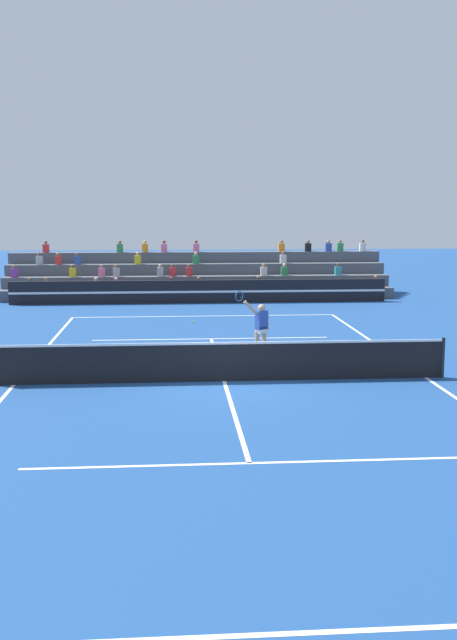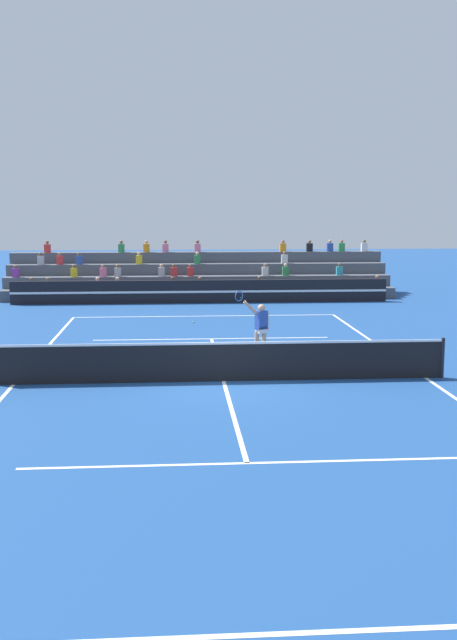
% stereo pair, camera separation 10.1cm
% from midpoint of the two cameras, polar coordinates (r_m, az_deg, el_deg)
% --- Properties ---
extents(ground_plane, '(120.00, 120.00, 0.00)m').
position_cam_midpoint_polar(ground_plane, '(19.97, -0.48, -4.69)').
color(ground_plane, navy).
extents(court_lines, '(11.10, 23.90, 0.01)m').
position_cam_midpoint_polar(court_lines, '(19.97, -0.48, -4.68)').
color(court_lines, white).
rests_on(court_lines, ground).
extents(tennis_net, '(12.00, 0.10, 1.10)m').
position_cam_midpoint_polar(tennis_net, '(19.85, -0.48, -3.16)').
color(tennis_net, black).
rests_on(tennis_net, ground).
extents(sponsor_banner_wall, '(18.00, 0.26, 1.10)m').
position_cam_midpoint_polar(sponsor_banner_wall, '(35.89, -2.27, 2.18)').
color(sponsor_banner_wall, black).
rests_on(sponsor_banner_wall, ground).
extents(bleacher_stand, '(19.50, 3.80, 2.83)m').
position_cam_midpoint_polar(bleacher_stand, '(39.01, -2.47, 3.13)').
color(bleacher_stand, '#4C515B').
rests_on(bleacher_stand, ground).
extents(tennis_player, '(1.14, 0.86, 2.24)m').
position_cam_midpoint_polar(tennis_player, '(22.45, 2.32, -0.65)').
color(tennis_player, tan).
rests_on(tennis_player, ground).
extents(tennis_ball, '(0.07, 0.07, 0.07)m').
position_cam_midpoint_polar(tennis_ball, '(29.87, -2.83, -0.15)').
color(tennis_ball, '#C6DB33').
rests_on(tennis_ball, ground).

